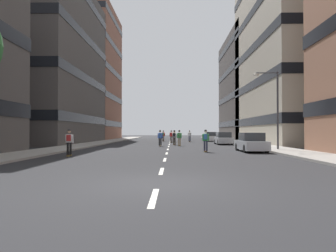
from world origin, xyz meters
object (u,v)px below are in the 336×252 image
Objects in this scene: parked_car_near at (251,143)px; skater_7 at (163,135)px; skater_5 at (190,135)px; skater_6 at (171,136)px; skater_1 at (179,137)px; skater_4 at (206,139)px; parked_car_far at (211,137)px; skater_2 at (174,135)px; skater_3 at (160,137)px; skater_0 at (69,141)px; skater_8 at (174,136)px; streetlamp_right at (273,101)px; parked_car_mid at (223,139)px.

parked_car_near is 25.91m from skater_7.
skater_6 is (-2.80, -3.06, 0.00)m from skater_5.
skater_4 is (1.86, -10.03, 0.00)m from skater_1.
parked_car_far is 4.61m from skater_5.
skater_5 is at bearing 99.24° from parked_car_near.
skater_6 is (-0.39, -1.60, -0.03)m from skater_2.
skater_3 and skater_7 have the same top height.
skater_0 is 17.91m from skater_8.
streetlamp_right reaches higher than parked_car_far.
skater_5 is at bearing -26.09° from skater_7.
skater_3 is at bearing 142.56° from streetlamp_right.
parked_car_near is at bearing -151.39° from streetlamp_right.
parked_car_near is 13.43m from parked_car_mid.
streetlamp_right is at bearing -37.44° from skater_3.
skater_7 is (-9.99, 23.52, -3.12)m from streetlamp_right.
skater_2 is 2.82m from skater_5.
skater_3 reaches higher than parked_car_near.
streetlamp_right is 3.65× the size of skater_8.
streetlamp_right reaches higher than skater_4.
skater_0 is at bearing -105.21° from skater_6.
skater_2 is at bearing 76.36° from skater_6.
skater_3 is 1.00× the size of skater_6.
skater_3 is at bearing -105.82° from skater_5.
skater_0 is at bearing -125.98° from parked_car_mid.
skater_0 is 1.00× the size of skater_7.
skater_0 is 1.00× the size of skater_1.
parked_car_far is 2.47× the size of skater_1.
skater_4 reaches higher than parked_car_mid.
parked_car_far is at bearing 65.44° from skater_3.
skater_8 is (1.56, 3.25, 0.00)m from skater_3.
parked_car_mid is at bearing 34.39° from skater_1.
streetlamp_right is 21.89m from skater_2.
skater_7 is at bearing 99.40° from skater_4.
skater_4 and skater_8 have the same top height.
skater_0 is 1.00× the size of skater_6.
skater_1 is (7.53, 14.21, 0.00)m from skater_0.
parked_car_far is 2.47× the size of skater_0.
skater_8 is (-6.09, -1.50, 0.32)m from parked_car_mid.
streetlamp_right is 3.65× the size of skater_4.
skater_2 is 12.61m from skater_3.
skater_2 is at bearing 128.12° from parked_car_mid.
skater_4 is at bearing -79.49° from skater_1.
skater_1 is (-7.69, 8.47, -3.12)m from streetlamp_right.
skater_8 is (-6.09, 11.94, 0.32)m from parked_car_near.
skater_0 is 25.05m from skater_6.
skater_8 is at bearing -166.20° from parked_car_mid.
skater_4 is 20.19m from skater_6.
skater_2 is 1.00× the size of skater_5.
skater_0 is 26.70m from skater_2.
parked_car_near and parked_car_mid have the same top height.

